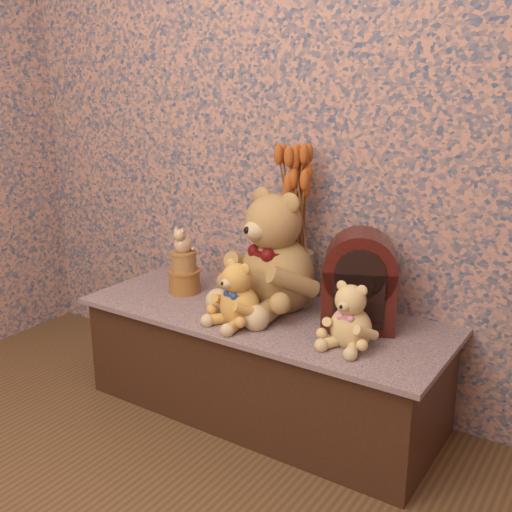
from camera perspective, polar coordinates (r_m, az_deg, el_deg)
The scene contains 10 objects.
display_shelf at distance 2.44m, azimuth 0.66°, elevation -9.95°, with size 1.44×0.58×0.42m, color #36466F.
teddy_large at distance 2.34m, azimuth 2.05°, elevation 1.02°, with size 0.40×0.48×0.50m, color #AA8542, non-canonical shape.
teddy_medium at distance 2.21m, azimuth -1.56°, elevation -3.23°, with size 0.20×0.24×0.26m, color gold, non-canonical shape.
teddy_small at distance 2.06m, azimuth 8.99°, elevation -5.21°, with size 0.19×0.23×0.24m, color tan, non-canonical shape.
cathedral_radio at distance 2.20m, azimuth 9.73°, elevation -2.21°, with size 0.26×0.19×0.36m, color #3C100B, non-canonical shape.
ceramic_vase at distance 2.42m, azimuth 3.85°, elevation -2.07°, with size 0.13×0.13×0.22m, color tan.
dried_stalks at distance 2.34m, azimuth 3.99°, elevation 5.14°, with size 0.21×0.21×0.40m, color #BA521D, non-canonical shape.
biscuit_tin_lower at distance 2.57m, azimuth -6.75°, elevation -2.39°, with size 0.13×0.13×0.10m, color gold.
biscuit_tin_upper at distance 2.55m, azimuth -6.81°, elevation -0.51°, with size 0.10×0.10×0.08m, color #DCB760.
cat_figurine at distance 2.52m, azimuth -6.89°, elevation 1.65°, with size 0.09×0.09×0.12m, color silver, non-canonical shape.
Camera 1 is at (1.18, -0.62, 1.29)m, focal length 42.49 mm.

